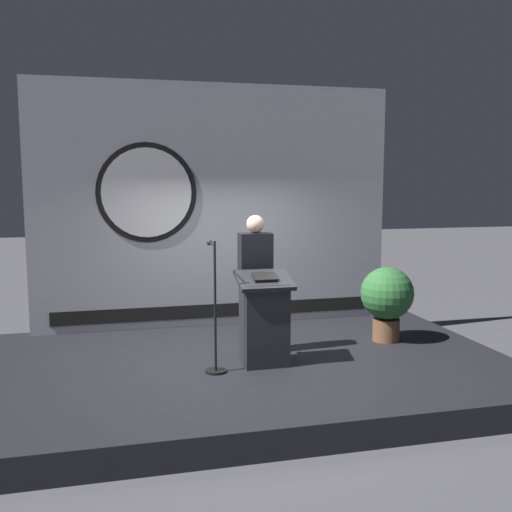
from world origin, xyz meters
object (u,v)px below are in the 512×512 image
Objects in this scene: microphone_stand at (215,326)px; podium at (264,320)px; speaker_person at (255,283)px; potted_plant at (387,297)px.

podium is at bearing 9.62° from microphone_stand.
speaker_person reaches higher than microphone_stand.
potted_plant is at bearing 3.48° from speaker_person.
microphone_stand reaches higher than potted_plant.
potted_plant is (1.85, 0.11, -0.29)m from speaker_person.
podium is 1.09× the size of potted_plant.
podium is at bearing -162.31° from potted_plant.
microphone_stand is at bearing -170.38° from podium.
microphone_stand is 2.56m from potted_plant.
speaker_person is at bearing 88.67° from podium.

